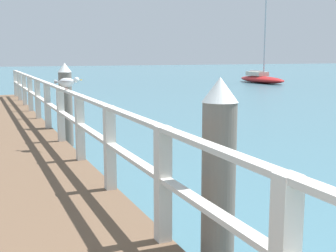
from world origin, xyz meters
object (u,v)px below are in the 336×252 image
dock_piling_near (218,187)px  seagull_foreground (67,82)px  dock_piling_far (66,105)px  boat_3 (261,78)px

dock_piling_near → seagull_foreground: dock_piling_near is taller
dock_piling_near → seagull_foreground: (-0.37, 4.40, 0.62)m
dock_piling_near → dock_piling_far: (0.00, 6.64, 0.00)m
dock_piling_far → boat_3: size_ratio=0.31×
dock_piling_far → boat_3: bearing=44.8°
dock_piling_near → seagull_foreground: 4.46m
dock_piling_far → seagull_foreground: 2.35m
seagull_foreground → dock_piling_near: bearing=39.9°
dock_piling_near → boat_3: boat_3 is taller
dock_piling_far → dock_piling_near: bearing=-90.0°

